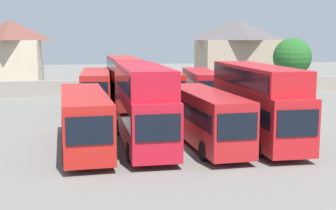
% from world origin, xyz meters
% --- Properties ---
extents(ground, '(140.00, 140.00, 0.00)m').
position_xyz_m(ground, '(0.00, 18.00, 0.00)').
color(ground, slate).
extents(depot_boundary_wall, '(56.00, 0.50, 1.80)m').
position_xyz_m(depot_boundary_wall, '(0.00, 25.90, 0.90)').
color(depot_boundary_wall, gray).
rests_on(depot_boundary_wall, ground).
extents(bus_1, '(3.23, 11.21, 3.43)m').
position_xyz_m(bus_1, '(-5.57, 0.11, 1.96)').
color(bus_1, red).
rests_on(bus_1, ground).
extents(bus_2, '(2.83, 11.24, 4.98)m').
position_xyz_m(bus_2, '(-2.01, 0.42, 2.80)').
color(bus_2, red).
rests_on(bus_2, ground).
extents(bus_3, '(3.03, 10.58, 3.39)m').
position_xyz_m(bus_3, '(1.79, -0.28, 1.94)').
color(bus_3, '#B11D20').
rests_on(bus_3, ground).
extents(bus_4, '(2.68, 11.73, 4.91)m').
position_xyz_m(bus_4, '(5.34, 0.47, 2.77)').
color(bus_4, red).
rests_on(bus_4, ground).
extents(bus_5, '(2.84, 10.90, 3.54)m').
position_xyz_m(bus_5, '(-4.68, 16.08, 2.02)').
color(bus_5, red).
rests_on(bus_5, ground).
extents(bus_6, '(2.87, 12.12, 4.79)m').
position_xyz_m(bus_6, '(-2.01, 15.85, 2.71)').
color(bus_6, red).
rests_on(bus_6, ground).
extents(bus_7, '(2.56, 10.09, 3.51)m').
position_xyz_m(bus_7, '(1.70, 15.55, 2.00)').
color(bus_7, '#B21E14').
rests_on(bus_7, ground).
extents(bus_8, '(3.26, 10.42, 3.47)m').
position_xyz_m(bus_8, '(5.48, 15.77, 1.98)').
color(bus_8, red).
rests_on(bus_8, ground).
extents(house_terrace_left, '(7.71, 7.68, 8.90)m').
position_xyz_m(house_terrace_left, '(-15.26, 34.57, 4.54)').
color(house_terrace_left, beige).
rests_on(house_terrace_left, ground).
extents(house_terrace_centre, '(10.89, 8.26, 9.14)m').
position_xyz_m(house_terrace_centre, '(15.38, 35.40, 4.67)').
color(house_terrace_centre, tan).
rests_on(house_terrace_centre, ground).
extents(tree_left_of_lot, '(4.57, 4.57, 6.62)m').
position_xyz_m(tree_left_of_lot, '(18.59, 23.90, 4.32)').
color(tree_left_of_lot, brown).
rests_on(tree_left_of_lot, ground).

